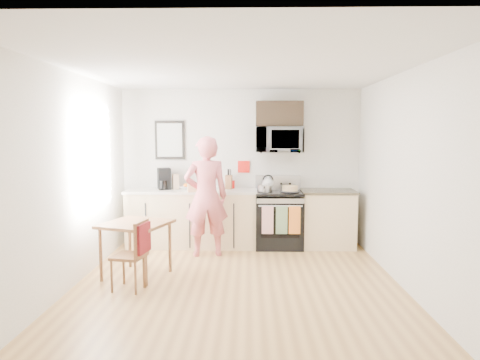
{
  "coord_description": "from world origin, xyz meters",
  "views": [
    {
      "loc": [
        0.13,
        -4.94,
        1.85
      ],
      "look_at": [
        0.01,
        1.0,
        1.21
      ],
      "focal_mm": 32.0,
      "sensor_mm": 36.0,
      "label": 1
    }
  ],
  "objects_px": {
    "person": "(206,197)",
    "cake": "(290,189)",
    "range": "(279,221)",
    "chair": "(138,246)",
    "microwave": "(279,140)",
    "dining_table": "(136,229)"
  },
  "relations": [
    {
      "from": "microwave",
      "to": "cake",
      "type": "height_order",
      "value": "microwave"
    },
    {
      "from": "range",
      "to": "chair",
      "type": "distance_m",
      "value": 2.71
    },
    {
      "from": "microwave",
      "to": "dining_table",
      "type": "distance_m",
      "value": 2.78
    },
    {
      "from": "dining_table",
      "to": "chair",
      "type": "bearing_deg",
      "value": -72.82
    },
    {
      "from": "microwave",
      "to": "dining_table",
      "type": "xyz_separation_m",
      "value": [
        -1.95,
        -1.63,
        -1.13
      ]
    },
    {
      "from": "dining_table",
      "to": "chair",
      "type": "height_order",
      "value": "chair"
    },
    {
      "from": "chair",
      "to": "cake",
      "type": "distance_m",
      "value": 2.8
    },
    {
      "from": "range",
      "to": "dining_table",
      "type": "relative_size",
      "value": 1.38
    },
    {
      "from": "microwave",
      "to": "cake",
      "type": "bearing_deg",
      "value": -47.71
    },
    {
      "from": "person",
      "to": "chair",
      "type": "height_order",
      "value": "person"
    },
    {
      "from": "range",
      "to": "cake",
      "type": "xyz_separation_m",
      "value": [
        0.17,
        -0.08,
        0.54
      ]
    },
    {
      "from": "microwave",
      "to": "cake",
      "type": "xyz_separation_m",
      "value": [
        0.17,
        -0.19,
        -0.79
      ]
    },
    {
      "from": "range",
      "to": "cake",
      "type": "relative_size",
      "value": 3.83
    },
    {
      "from": "chair",
      "to": "range",
      "type": "bearing_deg",
      "value": 58.91
    },
    {
      "from": "cake",
      "to": "microwave",
      "type": "bearing_deg",
      "value": 132.29
    },
    {
      "from": "range",
      "to": "chair",
      "type": "height_order",
      "value": "range"
    },
    {
      "from": "microwave",
      "to": "dining_table",
      "type": "bearing_deg",
      "value": -140.09
    },
    {
      "from": "microwave",
      "to": "person",
      "type": "relative_size",
      "value": 0.42
    },
    {
      "from": "range",
      "to": "chair",
      "type": "relative_size",
      "value": 1.38
    },
    {
      "from": "person",
      "to": "dining_table",
      "type": "bearing_deg",
      "value": 38.99
    },
    {
      "from": "range",
      "to": "cake",
      "type": "height_order",
      "value": "range"
    },
    {
      "from": "person",
      "to": "cake",
      "type": "relative_size",
      "value": 6.01
    }
  ]
}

